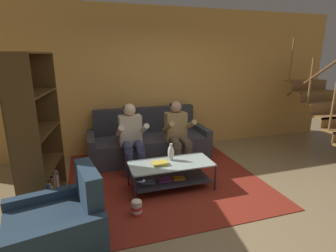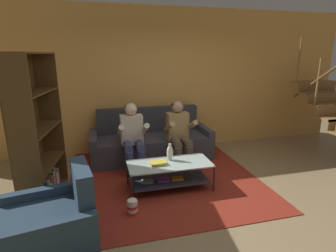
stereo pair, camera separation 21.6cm
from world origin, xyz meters
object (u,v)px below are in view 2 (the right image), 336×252
person_seated_left (133,135)px  book_stack (159,163)px  vase (170,152)px  coffee_table (169,172)px  couch (151,142)px  armchair (52,224)px  bookshelf (37,151)px  popcorn_tub (132,206)px  person_seated_right (179,131)px

person_seated_left → book_stack: size_ratio=4.68×
person_seated_left → vase: size_ratio=4.45×
coffee_table → vase: (0.04, 0.11, 0.27)m
person_seated_left → vase: person_seated_left is taller
book_stack → couch: bearing=83.8°
vase → armchair: size_ratio=0.26×
couch → book_stack: (-0.15, -1.37, 0.13)m
bookshelf → book_stack: bearing=-6.3°
person_seated_left → vase: bearing=-56.1°
person_seated_left → bookshelf: bearing=-154.4°
person_seated_left → vase: 0.86m
person_seated_left → popcorn_tub: bearing=-97.9°
couch → armchair: 2.71m
popcorn_tub → bookshelf: bearing=149.9°
bookshelf → armchair: (0.32, -1.09, -0.44)m
book_stack → armchair: (-1.33, -0.91, -0.16)m
couch → armchair: size_ratio=2.22×
couch → coffee_table: couch is taller
armchair → book_stack: bearing=34.3°
armchair → popcorn_tub: bearing=24.6°
coffee_table → vase: 0.29m
book_stack → armchair: size_ratio=0.24×
popcorn_tub → person_seated_right: bearing=52.7°
couch → coffee_table: bearing=-89.3°
couch → person_seated_right: person_seated_right is taller
couch → vase: couch is taller
couch → person_seated_left: (-0.42, -0.53, 0.34)m
coffee_table → vase: vase is taller
coffee_table → book_stack: book_stack is taller
book_stack → bookshelf: 1.68m
person_seated_right → armchair: size_ratio=1.14×
person_seated_left → person_seated_right: (0.84, 0.00, 0.00)m
person_seated_left → armchair: person_seated_left is taller
coffee_table → armchair: armchair is taller
armchair → person_seated_left: bearing=58.8°
person_seated_left → person_seated_right: bearing=0.0°
bookshelf → vase: bearing=-1.6°
person_seated_right → couch: bearing=128.4°
book_stack → person_seated_right: bearing=56.0°
popcorn_tub → couch: bearing=72.1°
person_seated_left → book_stack: bearing=-72.1°
person_seated_right → vase: size_ratio=4.45×
couch → vase: bearing=-87.3°
vase → armchair: armchair is taller
coffee_table → book_stack: bearing=-173.6°
person_seated_right → armchair: (-1.89, -1.74, -0.37)m
couch → vase: (0.06, -1.24, 0.23)m
person_seated_right → coffee_table: 0.99m
bookshelf → armchair: bookshelf is taller
bookshelf → popcorn_tub: (1.19, -0.69, -0.61)m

